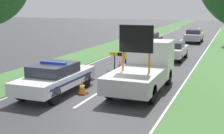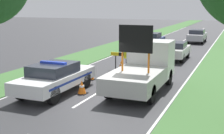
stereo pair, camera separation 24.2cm
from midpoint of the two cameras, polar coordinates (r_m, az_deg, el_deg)
name	(u,v)px [view 2 (the right image)]	position (r m, az deg, el deg)	size (l,w,h in m)	color
ground_plane	(90,98)	(14.44, -3.61, -5.61)	(160.00, 160.00, 0.00)	#333335
lane_markings	(166,51)	(29.18, 10.04, 2.82)	(7.32, 66.71, 0.01)	silver
grass_verge_left	(125,44)	(34.68, 2.62, 4.30)	(3.57, 120.00, 0.03)	#427038
police_car	(55,77)	(15.16, -9.89, -1.86)	(1.92, 4.97, 1.57)	white
work_truck	(144,67)	(15.76, 6.33, -0.08)	(2.21, 5.53, 3.31)	white
road_barrier	(135,56)	(20.10, 4.55, 1.97)	(3.33, 0.08, 1.15)	black
police_officer	(128,56)	(19.77, 3.36, 2.02)	(0.62, 0.39, 1.72)	#191E38
pedestrian_civilian	(140,57)	(19.29, 5.59, 1.83)	(0.64, 0.41, 1.79)	#232326
traffic_cone_near_police	(91,75)	(17.79, -3.41, -1.53)	(0.37, 0.37, 0.52)	black
traffic_cone_centre_front	(82,87)	(15.00, -5.08, -3.69)	(0.48, 0.48, 0.66)	black
traffic_cone_near_truck	(130,63)	(21.76, 3.70, 0.80)	(0.36, 0.36, 0.51)	black
traffic_cone_behind_barrier	(89,69)	(19.57, -3.87, -0.38)	(0.36, 0.36, 0.51)	black
traffic_cone_lane_edge	(121,65)	(20.81, 2.02, 0.40)	(0.40, 0.40, 0.55)	black
queued_car_van_white	(175,50)	(24.77, 11.76, 3.03)	(1.76, 4.11, 1.41)	silver
queued_car_hatch_blue	(151,40)	(31.31, 7.41, 4.93)	(1.84, 4.31, 1.52)	navy
queued_car_sedan_silver	(197,36)	(37.03, 15.48, 5.53)	(1.76, 4.49, 1.47)	#B2B2B7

